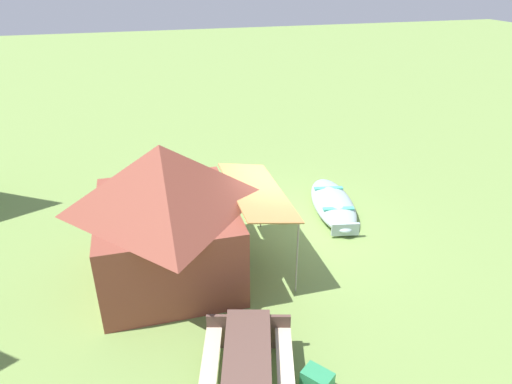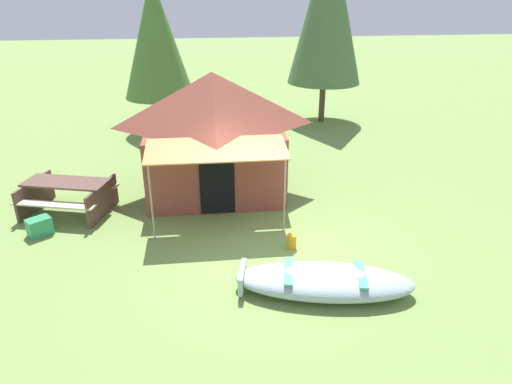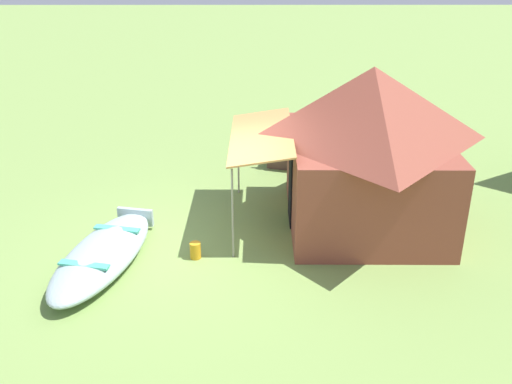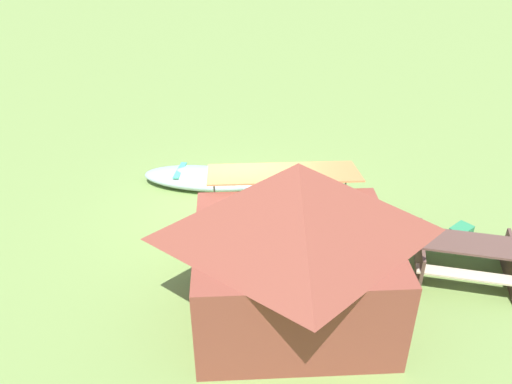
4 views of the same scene
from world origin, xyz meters
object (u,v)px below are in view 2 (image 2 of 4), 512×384
beached_rowboat (323,281)px  pine_tree_back_right (328,6)px  picnic_table (68,193)px  fuel_can (292,241)px  pine_tree_back_left (156,38)px  canvas_cabin_tent (214,132)px  cooler_box (39,227)px

beached_rowboat → pine_tree_back_right: (2.67, 10.45, 3.82)m
picnic_table → pine_tree_back_right: bearing=42.0°
fuel_can → pine_tree_back_left: 9.32m
canvas_cabin_tent → cooler_box: (-3.68, -1.83, -1.33)m
beached_rowboat → pine_tree_back_left: pine_tree_back_left is taller
picnic_table → pine_tree_back_right: size_ratio=0.32×
canvas_cabin_tent → pine_tree_back_left: bearing=106.6°
picnic_table → pine_tree_back_left: pine_tree_back_left is taller
beached_rowboat → cooler_box: (-5.25, 2.63, -0.03)m
canvas_cabin_tent → cooler_box: canvas_cabin_tent is taller
canvas_cabin_tent → pine_tree_back_right: size_ratio=0.59×
canvas_cabin_tent → pine_tree_back_right: (4.24, 5.99, 2.52)m
cooler_box → pine_tree_back_left: bearing=73.7°
pine_tree_back_left → pine_tree_back_right: size_ratio=0.76×
canvas_cabin_tent → picnic_table: canvas_cabin_tent is taller
fuel_can → cooler_box: bearing=166.9°
cooler_box → picnic_table: bearing=70.4°
beached_rowboat → picnic_table: picnic_table is taller
canvas_cabin_tent → picnic_table: (-3.32, -0.82, -1.04)m
canvas_cabin_tent → picnic_table: size_ratio=1.83×
picnic_table → cooler_box: (-0.36, -1.01, -0.29)m
fuel_can → canvas_cabin_tent: bearing=114.0°
pine_tree_back_left → picnic_table: bearing=-105.7°
canvas_cabin_tent → cooler_box: bearing=-153.6°
beached_rowboat → fuel_can: beached_rowboat is taller
beached_rowboat → canvas_cabin_tent: 4.90m
cooler_box → fuel_can: 5.14m
picnic_table → pine_tree_back_right: 10.78m
picnic_table → fuel_can: (4.65, -2.17, -0.33)m
beached_rowboat → canvas_cabin_tent: (-1.57, 4.46, 1.29)m
cooler_box → pine_tree_back_right: pine_tree_back_right is taller
canvas_cabin_tent → fuel_can: size_ratio=13.95×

